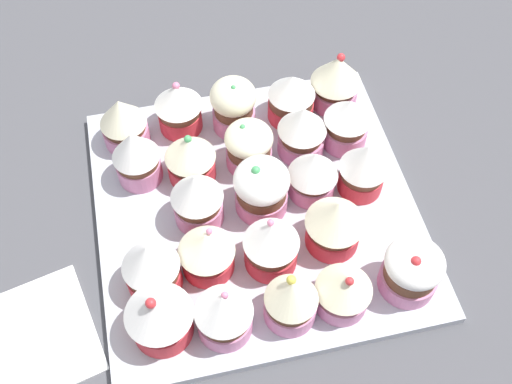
# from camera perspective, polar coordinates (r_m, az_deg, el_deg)

# --- Properties ---
(ground_plane) EXTENTS (1.80, 1.80, 0.03)m
(ground_plane) POSITION_cam_1_polar(r_m,az_deg,el_deg) (0.74, -0.00, -2.47)
(ground_plane) COLOR #4C4C51
(baking_tray) EXTENTS (0.37, 0.37, 0.01)m
(baking_tray) POSITION_cam_1_polar(r_m,az_deg,el_deg) (0.73, -0.00, -1.60)
(baking_tray) COLOR silver
(baking_tray) RESTS_ON ground_plane
(cupcake_0) EXTENTS (0.07, 0.07, 0.08)m
(cupcake_0) POSITION_cam_1_polar(r_m,az_deg,el_deg) (0.62, -8.91, -11.04)
(cupcake_0) COLOR #D1333D
(cupcake_0) RESTS_ON baking_tray
(cupcake_1) EXTENTS (0.06, 0.06, 0.07)m
(cupcake_1) POSITION_cam_1_polar(r_m,az_deg,el_deg) (0.62, -2.98, -11.03)
(cupcake_1) COLOR pink
(cupcake_1) RESTS_ON baking_tray
(cupcake_2) EXTENTS (0.05, 0.05, 0.07)m
(cupcake_2) POSITION_cam_1_polar(r_m,az_deg,el_deg) (0.63, 3.24, -9.85)
(cupcake_2) COLOR pink
(cupcake_2) RESTS_ON baking_tray
(cupcake_3) EXTENTS (0.06, 0.06, 0.06)m
(cupcake_3) POSITION_cam_1_polar(r_m,az_deg,el_deg) (0.64, 8.05, -8.86)
(cupcake_3) COLOR pink
(cupcake_3) RESTS_ON baking_tray
(cupcake_4) EXTENTS (0.06, 0.06, 0.07)m
(cupcake_4) POSITION_cam_1_polar(r_m,az_deg,el_deg) (0.66, 14.13, -6.95)
(cupcake_4) COLOR pink
(cupcake_4) RESTS_ON baking_tray
(cupcake_5) EXTENTS (0.06, 0.06, 0.08)m
(cupcake_5) POSITION_cam_1_polar(r_m,az_deg,el_deg) (0.65, -9.64, -6.72)
(cupcake_5) COLOR #D1333D
(cupcake_5) RESTS_ON baking_tray
(cupcake_6) EXTENTS (0.06, 0.06, 0.07)m
(cupcake_6) POSITION_cam_1_polar(r_m,az_deg,el_deg) (0.66, -4.56, -5.45)
(cupcake_6) COLOR #D1333D
(cupcake_6) RESTS_ON baking_tray
(cupcake_7) EXTENTS (0.06, 0.06, 0.08)m
(cupcake_7) POSITION_cam_1_polar(r_m,az_deg,el_deg) (0.65, 1.64, -4.78)
(cupcake_7) COLOR #D1333D
(cupcake_7) RESTS_ON baking_tray
(cupcake_8) EXTENTS (0.07, 0.07, 0.08)m
(cupcake_8) POSITION_cam_1_polar(r_m,az_deg,el_deg) (0.67, 7.28, -2.77)
(cupcake_8) COLOR #D1333D
(cupcake_8) RESTS_ON baking_tray
(cupcake_9) EXTENTS (0.06, 0.06, 0.08)m
(cupcake_9) POSITION_cam_1_polar(r_m,az_deg,el_deg) (0.68, -5.46, -0.42)
(cupcake_9) COLOR pink
(cupcake_9) RESTS_ON baking_tray
(cupcake_10) EXTENTS (0.06, 0.06, 0.08)m
(cupcake_10) POSITION_cam_1_polar(r_m,az_deg,el_deg) (0.69, 0.58, 0.16)
(cupcake_10) COLOR pink
(cupcake_10) RESTS_ON baking_tray
(cupcake_11) EXTENTS (0.06, 0.06, 0.07)m
(cupcake_11) POSITION_cam_1_polar(r_m,az_deg,el_deg) (0.71, 5.28, 1.79)
(cupcake_11) COLOR pink
(cupcake_11) RESTS_ON baking_tray
(cupcake_12) EXTENTS (0.06, 0.06, 0.08)m
(cupcake_12) POSITION_cam_1_polar(r_m,az_deg,el_deg) (0.71, 9.83, 2.45)
(cupcake_12) COLOR #D1333D
(cupcake_12) RESTS_ON baking_tray
(cupcake_13) EXTENTS (0.06, 0.06, 0.08)m
(cupcake_13) POSITION_cam_1_polar(r_m,az_deg,el_deg) (0.73, -10.98, 3.30)
(cupcake_13) COLOR pink
(cupcake_13) RESTS_ON baking_tray
(cupcake_14) EXTENTS (0.06, 0.06, 0.07)m
(cupcake_14) POSITION_cam_1_polar(r_m,az_deg,el_deg) (0.72, -6.06, 3.20)
(cupcake_14) COLOR #D1333D
(cupcake_14) RESTS_ON baking_tray
(cupcake_15) EXTENTS (0.06, 0.06, 0.07)m
(cupcake_15) POSITION_cam_1_polar(r_m,az_deg,el_deg) (0.73, -0.66, 4.25)
(cupcake_15) COLOR pink
(cupcake_15) RESTS_ON baking_tray
(cupcake_16) EXTENTS (0.06, 0.06, 0.08)m
(cupcake_16) POSITION_cam_1_polar(r_m,az_deg,el_deg) (0.74, 4.26, 5.73)
(cupcake_16) COLOR pink
(cupcake_16) RESTS_ON baking_tray
(cupcake_17) EXTENTS (0.06, 0.06, 0.07)m
(cupcake_17) POSITION_cam_1_polar(r_m,az_deg,el_deg) (0.76, 8.37, 6.41)
(cupcake_17) COLOR pink
(cupcake_17) RESTS_ON baking_tray
(cupcake_18) EXTENTS (0.06, 0.06, 0.07)m
(cupcake_18) POSITION_cam_1_polar(r_m,az_deg,el_deg) (0.77, -12.12, 6.38)
(cupcake_18) COLOR pink
(cupcake_18) RESTS_ON baking_tray
(cupcake_19) EXTENTS (0.06, 0.06, 0.07)m
(cupcake_19) POSITION_cam_1_polar(r_m,az_deg,el_deg) (0.77, -7.13, 7.81)
(cupcake_19) COLOR #D1333D
(cupcake_19) RESTS_ON baking_tray
(cupcake_20) EXTENTS (0.06, 0.06, 0.08)m
(cupcake_20) POSITION_cam_1_polar(r_m,az_deg,el_deg) (0.77, -2.18, 8.00)
(cupcake_20) COLOR pink
(cupcake_20) RESTS_ON baking_tray
(cupcake_21) EXTENTS (0.06, 0.06, 0.07)m
(cupcake_21) POSITION_cam_1_polar(r_m,az_deg,el_deg) (0.78, 3.28, 8.73)
(cupcake_21) COLOR #D1333D
(cupcake_21) RESTS_ON baking_tray
(cupcake_22) EXTENTS (0.06, 0.06, 0.08)m
(cupcake_22) POSITION_cam_1_polar(r_m,az_deg,el_deg) (0.80, 7.37, 10.20)
(cupcake_22) COLOR pink
(cupcake_22) RESTS_ON baking_tray
(napkin) EXTENTS (0.16, 0.16, 0.01)m
(napkin) POSITION_cam_1_polar(r_m,az_deg,el_deg) (0.70, -20.18, -12.66)
(napkin) COLOR white
(napkin) RESTS_ON ground_plane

